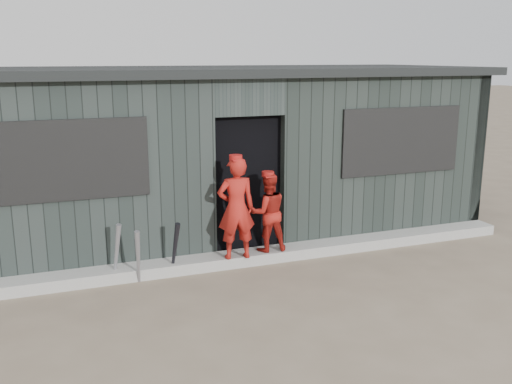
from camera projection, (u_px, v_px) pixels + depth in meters
name	position (u px, v px, depth m)	size (l,w,h in m)	color
ground	(313.00, 316.00, 6.28)	(80.00, 80.00, 0.00)	brown
curb	(256.00, 256.00, 7.92)	(8.00, 0.36, 0.15)	gray
bat_left	(117.00, 252.00, 7.14)	(0.07, 0.07, 0.79)	gray
bat_mid	(138.00, 257.00, 7.05)	(0.07, 0.07, 0.74)	gray
bat_right	(175.00, 249.00, 7.35)	(0.07, 0.07, 0.75)	black
player_red_left	(236.00, 208.00, 7.50)	(0.50, 0.33, 1.37)	#A51B14
player_red_right	(268.00, 212.00, 7.83)	(0.53, 0.41, 1.09)	maroon
player_grey_back	(274.00, 208.00, 8.61)	(0.54, 0.35, 1.11)	silver
dugout	(219.00, 152.00, 9.17)	(8.30, 3.30, 2.62)	black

